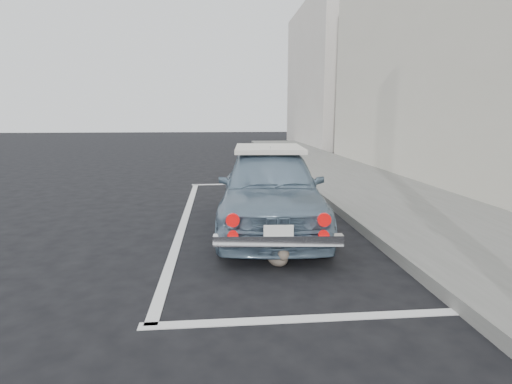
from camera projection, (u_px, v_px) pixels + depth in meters
ground at (252, 296)px, 3.93m from camera, size 80.00×80.00×0.00m
sidewalk at (447, 225)px, 6.16m from camera, size 2.80×40.00×0.15m
building_far at (332, 76)px, 23.31m from camera, size 3.50×10.00×8.00m
pline_rear at (314, 318)px, 3.48m from camera, size 3.00×0.12×0.01m
pline_front at (250, 184)px, 10.33m from camera, size 3.00×0.12×0.01m
pline_side at (185, 220)px, 6.78m from camera, size 0.12×7.00×0.01m
retro_coupe at (270, 187)px, 6.20m from camera, size 1.80×3.90×1.29m
cat at (278, 256)px, 4.69m from camera, size 0.33×0.50×0.27m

